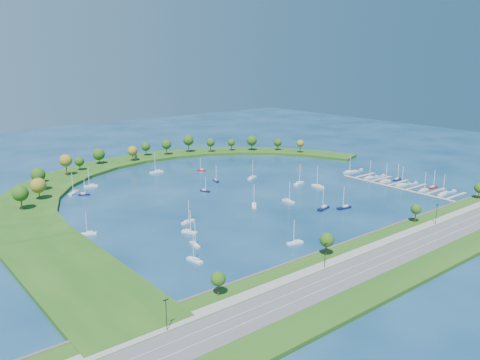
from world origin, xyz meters
TOP-DOWN VIEW (x-y plane):
  - ground at (0.00, 0.00)m, footprint 700.00×700.00m
  - south_shoreline at (0.03, -122.88)m, footprint 420.00×43.10m
  - breakwater at (-46.33, 48.72)m, footprint 286.74×247.64m
  - breakwater_trees at (-19.80, 87.35)m, footprint 233.54×95.19m
  - harbor_tower at (-12.26, 113.62)m, footprint 2.60×2.60m
  - dock_system at (85.30, -61.00)m, footprint 24.28×82.00m
  - moored_boat_0 at (-80.86, 46.99)m, footprint 6.82×5.10m
  - moored_boat_1 at (-73.84, -60.90)m, footprint 3.40×7.53m
  - moored_boat_2 at (-18.56, 70.36)m, footprint 9.96×3.21m
  - moored_boat_3 at (23.48, 14.78)m, footprint 9.32×5.99m
  - moored_boat_4 at (-84.23, 54.32)m, footprint 8.60×7.61m
  - moored_boat_5 at (0.08, 24.29)m, footprint 4.07×7.46m
  - moored_boat_6 at (37.37, -15.74)m, footprint 9.66×5.05m
  - moored_boat_7 at (-16.19, -33.60)m, footprint 7.22×7.93m
  - moored_boat_8 at (-67.13, -46.36)m, footprint 5.61×7.87m
  - moored_boat_9 at (4.36, -39.67)m, footprint 2.66×8.36m
  - moored_boat_10 at (-104.94, -18.59)m, footprint 7.50×5.00m
  - moored_boat_11 at (9.76, 55.58)m, footprint 5.19×6.24m
  - moored_boat_12 at (-59.72, -33.81)m, footprint 8.12×3.75m
  - moored_boat_13 at (-20.07, 8.12)m, footprint 3.92×6.70m
  - moored_boat_14 at (9.56, -61.46)m, footprint 9.56×4.56m
  - moored_boat_15 at (-83.49, -75.37)m, footprint 3.25×8.15m
  - moored_boat_16 at (19.36, -67.69)m, footprint 8.85×3.78m
  - moored_boat_17 at (-38.13, -87.25)m, footprint 7.92×3.98m
  - moored_boat_18 at (-70.24, 62.93)m, footprint 8.89×5.03m
  - moored_boat_19 at (41.42, -28.49)m, footprint 3.44×9.51m
  - docked_boat_0 at (85.51, -87.74)m, footprint 9.09×3.67m
  - docked_boat_1 at (95.98, -86.99)m, footprint 8.62×3.71m
  - docked_boat_2 at (85.52, -75.44)m, footprint 8.26×2.35m
  - docked_boat_3 at (96.03, -75.46)m, footprint 7.94×2.75m
  - docked_boat_4 at (85.51, -59.54)m, footprint 8.86×3.84m
  - docked_boat_5 at (95.98, -61.21)m, footprint 8.14×3.20m
  - docked_boat_6 at (85.51, -47.62)m, footprint 8.99×2.83m
  - docked_boat_7 at (96.03, -49.69)m, footprint 7.81×2.85m
  - docked_boat_8 at (85.51, -34.79)m, footprint 8.65×2.59m
  - docked_boat_9 at (95.98, -36.13)m, footprint 8.67×2.88m
  - docked_boat_10 at (87.91, -15.58)m, footprint 9.20×3.73m
  - docked_boat_11 at (97.86, -15.96)m, footprint 9.49×3.54m

SIDE VIEW (x-z plane):
  - ground at x=0.00m, z-range 0.00..0.00m
  - dock_system at x=85.30m, z-range -0.45..1.15m
  - docked_boat_5 at x=95.98m, z-range -0.21..1.40m
  - docked_boat_1 at x=95.98m, z-range -0.23..1.48m
  - docked_boat_9 at x=95.98m, z-range -0.23..1.51m
  - docked_boat_11 at x=97.86m, z-range -0.25..1.64m
  - moored_boat_11 at x=9.76m, z-range -3.86..5.55m
  - moored_boat_13 at x=-20.07m, z-range -3.91..5.60m
  - moored_boat_0 at x=-80.86m, z-range -4.14..5.85m
  - moored_boat_5 at x=0.08m, z-range -4.42..6.15m
  - moored_boat_1 at x=-73.84m, z-range -4.47..6.22m
  - moored_boat_10 at x=-104.94m, z-range -4.51..6.26m
  - moored_boat_17 at x=-38.13m, z-range -4.72..6.49m
  - docked_boat_7 at x=96.03m, z-range -4.73..6.50m
  - moored_boat_8 at x=-67.13m, z-range -4.82..6.60m
  - docked_boat_3 at x=96.03m, z-range -4.84..6.62m
  - moored_boat_12 at x=-59.72m, z-range -4.87..6.65m
  - moored_boat_15 at x=-83.49m, z-range -4.93..6.72m
  - docked_boat_2 at x=85.52m, z-range -5.15..6.97m
  - moored_boat_9 at x=4.36m, z-range -5.17..6.99m
  - moored_boat_7 at x=-16.19m, z-range -5.26..7.09m
  - moored_boat_16 at x=19.36m, z-range -5.38..7.22m
  - moored_boat_18 at x=-70.24m, z-range -5.38..7.23m
  - docked_boat_4 at x=85.51m, z-range -5.38..7.23m
  - docked_boat_8 at x=85.51m, z-range -5.40..7.25m
  - docked_boat_0 at x=85.51m, z-range -5.55..7.43m
  - docked_boat_6 at x=85.51m, z-range -5.60..7.48m
  - docked_boat_10 at x=87.91m, z-range -5.62..7.51m
  - moored_boat_4 at x=-84.23m, z-range -5.67..7.56m
  - moored_boat_3 at x=23.48m, z-range -5.72..7.61m
  - moored_boat_14 at x=9.56m, z-range -5.82..7.73m
  - moored_boat_6 at x=37.37m, z-range -5.88..7.79m
  - moored_boat_19 at x=41.42m, z-range -5.89..7.80m
  - moored_boat_2 at x=-18.56m, z-range -6.25..8.22m
  - breakwater at x=-46.33m, z-range -0.01..1.99m
  - south_shoreline at x=0.03m, z-range -4.80..6.80m
  - harbor_tower at x=-12.26m, z-range 2.05..6.61m
  - breakwater_trees at x=-19.80m, z-range 3.12..17.81m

